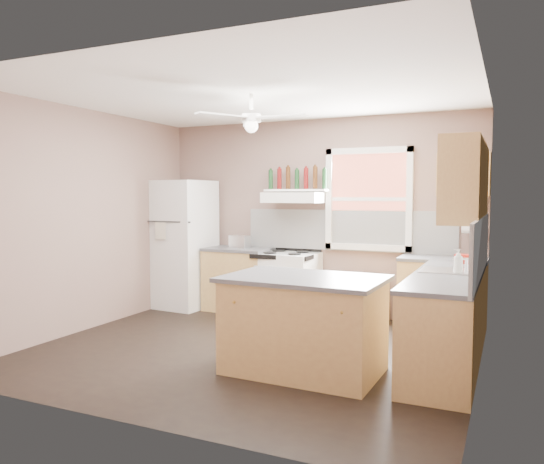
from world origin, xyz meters
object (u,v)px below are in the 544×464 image
at_px(refrigerator, 183,244).
at_px(cart, 364,301).
at_px(island, 304,326).
at_px(toaster, 240,242).
at_px(stove, 286,284).

distance_m(refrigerator, cart, 2.78).
bearing_deg(island, toaster, 132.11).
bearing_deg(cart, refrigerator, 168.85).
distance_m(toaster, cart, 1.94).
distance_m(stove, island, 2.37).
height_order(cart, island, island).
relative_size(refrigerator, stove, 2.17).
bearing_deg(toaster, stove, 9.69).
height_order(refrigerator, toaster, refrigerator).
xyz_separation_m(refrigerator, island, (2.68, -1.99, -0.50)).
bearing_deg(stove, toaster, -174.83).
bearing_deg(refrigerator, cart, 8.22).
relative_size(refrigerator, island, 1.35).
distance_m(toaster, stove, 0.91).
xyz_separation_m(toaster, cart, (1.80, 0.06, -0.72)).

